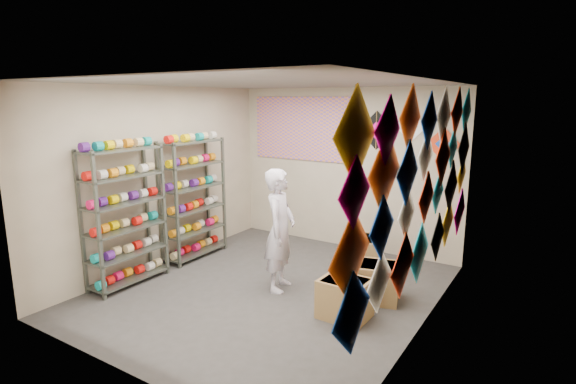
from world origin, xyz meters
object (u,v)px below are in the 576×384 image
Objects in this scene: carton_a at (345,298)px; carton_b at (375,282)px; shelf_rack_front at (125,217)px; shelf_rack_back at (193,199)px; shopkeeper at (280,230)px; carton_c at (362,253)px.

carton_b is at bearing 81.09° from carton_a.
carton_a is at bearing 13.18° from shelf_rack_front.
shelf_rack_back reaches higher than carton_a.
shelf_rack_front is at bearing -90.00° from shelf_rack_back.
shopkeeper reaches higher than carton_c.
shelf_rack_back is at bearing 90.00° from shelf_rack_front.
carton_c is at bearing 107.77° from carton_a.
shelf_rack_back is 1.90m from shopkeeper.
shopkeeper is 2.87× the size of carton_c.
shelf_rack_back is at bearing 64.78° from shopkeeper.
shopkeeper is 1.50m from carton_c.
carton_a is at bearing -116.13° from carton_b.
shelf_rack_back is at bearing 170.03° from carton_a.
carton_b is (3.07, 0.03, -0.71)m from shelf_rack_back.
shelf_rack_front reaches higher than carton_c.
shelf_rack_front is at bearing -172.10° from carton_b.
carton_b is 1.01× the size of carton_c.
carton_a is (1.09, -0.28, -0.59)m from shopkeeper.
shopkeeper is 1.39m from carton_b.
shopkeeper is at bearing -178.90° from carton_b.
carton_b is at bearing -73.77° from carton_c.
carton_c is (2.52, 2.20, -0.70)m from shelf_rack_front.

